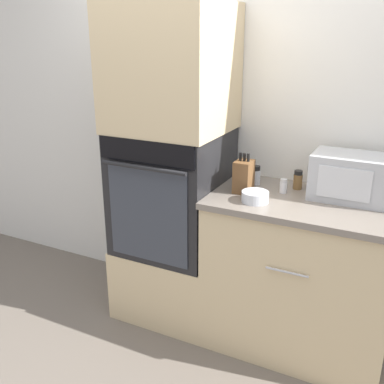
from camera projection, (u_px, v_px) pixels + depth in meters
ground_plane at (198, 346)px, 2.70m from camera, size 12.00×12.00×0.00m
wall_back at (243, 122)px, 2.81m from camera, size 8.00×0.05×2.50m
oven_cabinet_base at (174, 277)px, 3.01m from camera, size 0.65×0.60×0.47m
wall_oven at (172, 191)px, 2.80m from camera, size 0.63×0.64×0.76m
oven_cabinet_upper at (171, 69)px, 2.55m from camera, size 0.65×0.60×0.71m
counter_unit at (299, 275)px, 2.59m from camera, size 1.02×0.63×0.93m
microwave at (353, 177)px, 2.40m from camera, size 0.43×0.27×0.25m
knife_block at (244, 176)px, 2.52m from camera, size 0.09×0.12×0.23m
bowl at (255, 197)px, 2.39m from camera, size 0.15×0.15×0.06m
condiment_jar_near at (298, 180)px, 2.58m from camera, size 0.05×0.05×0.11m
condiment_jar_mid at (283, 186)px, 2.52m from camera, size 0.04×0.04×0.08m
condiment_jar_far at (256, 175)px, 2.66m from camera, size 0.06×0.06×0.11m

